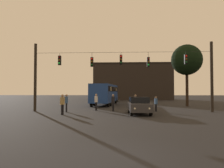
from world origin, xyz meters
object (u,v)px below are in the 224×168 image
pedestrian_crossing_center (156,103)px  pedestrian_near_bus (66,102)px  pedestrian_crossing_left (96,101)px  tree_left_silhouette (187,60)px  pedestrian_trailing (62,103)px  pedestrian_far_side (113,102)px  pedestrian_crossing_right (135,102)px  car_far_left (113,98)px  car_near_right (139,105)px  city_bus (105,92)px

pedestrian_crossing_center → pedestrian_near_bus: 8.88m
pedestrian_crossing_left → tree_left_silhouette: 14.57m
pedestrian_trailing → pedestrian_far_side: pedestrian_trailing is taller
pedestrian_crossing_right → pedestrian_trailing: (-6.51, -4.07, 0.05)m
pedestrian_near_bus → pedestrian_far_side: size_ratio=1.01×
car_far_left → pedestrian_crossing_left: pedestrian_crossing_left is taller
car_near_right → tree_left_silhouette: bearing=56.0°
car_far_left → pedestrian_near_bus: (-3.44, -21.34, 0.19)m
car_far_left → pedestrian_near_bus: pedestrian_near_bus is taller
pedestrian_crossing_left → car_near_right: bearing=-39.0°
city_bus → car_far_left: (0.64, 9.85, -1.07)m
city_bus → pedestrian_trailing: 14.11m
pedestrian_far_side → pedestrian_crossing_right: bearing=14.6°
car_near_right → pedestrian_crossing_right: pedestrian_crossing_right is taller
pedestrian_near_bus → tree_left_silhouette: tree_left_silhouette is taller
car_near_right → pedestrian_far_side: (-2.43, 2.65, 0.18)m
pedestrian_near_bus → tree_left_silhouette: 17.67m
car_near_right → pedestrian_far_side: pedestrian_far_side is taller
pedestrian_far_side → pedestrian_crossing_left: bearing=156.5°
city_bus → pedestrian_near_bus: 11.86m
car_far_left → pedestrian_crossing_center: bearing=-75.1°
pedestrian_trailing → car_far_left: bearing=82.4°
car_near_right → pedestrian_near_bus: pedestrian_near_bus is taller
pedestrian_crossing_center → pedestrian_far_side: 4.31m
car_near_right → pedestrian_crossing_right: size_ratio=2.60×
city_bus → pedestrian_crossing_right: 10.59m
city_bus → pedestrian_near_bus: (-2.79, -11.49, -0.88)m
pedestrian_trailing → pedestrian_crossing_left: bearing=60.7°
pedestrian_far_side → tree_left_silhouette: (9.64, 8.06, 5.30)m
pedestrian_crossing_left → car_far_left: bearing=87.7°
car_near_right → tree_left_silhouette: (7.21, 10.71, 5.48)m
car_near_right → pedestrian_crossing_left: pedestrian_crossing_left is taller
pedestrian_near_bus → pedestrian_crossing_center: bearing=7.5°
city_bus → pedestrian_far_side: city_bus is taller
pedestrian_trailing → tree_left_silhouette: tree_left_silhouette is taller
car_far_left → pedestrian_far_side: (1.06, -20.22, 0.18)m
pedestrian_crossing_right → tree_left_silhouette: tree_left_silhouette is taller
pedestrian_crossing_left → pedestrian_trailing: bearing=-119.3°
pedestrian_crossing_right → car_near_right: bearing=-87.3°
pedestrian_crossing_right → pedestrian_far_side: size_ratio=0.98×
city_bus → tree_left_silhouette: tree_left_silhouette is taller
pedestrian_crossing_center → pedestrian_near_bus: bearing=-172.5°
car_far_left → pedestrian_crossing_right: 19.90m
pedestrian_crossing_right → pedestrian_trailing: 7.68m
city_bus → pedestrian_crossing_right: (3.98, -9.78, -0.91)m
car_far_left → pedestrian_near_bus: 21.61m
tree_left_silhouette → pedestrian_crossing_center: bearing=-123.7°
city_bus → pedestrian_crossing_left: bearing=-90.8°
car_far_left → pedestrian_crossing_right: pedestrian_crossing_right is taller
pedestrian_crossing_center → pedestrian_trailing: pedestrian_trailing is taller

